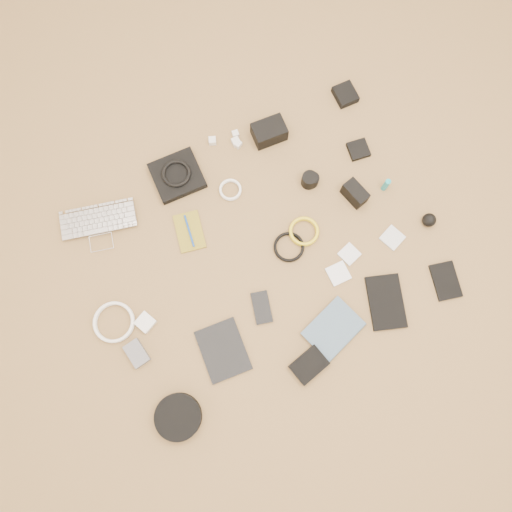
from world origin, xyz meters
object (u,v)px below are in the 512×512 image
dslr_camera (269,132)px  headphone_case (178,417)px  tablet (223,350)px  paperback (348,343)px  laptop (100,230)px  phone (262,308)px

dslr_camera → headphone_case: (-0.84, -0.83, -0.02)m
tablet → paperback: paperback is taller
laptop → phone: 0.72m
dslr_camera → phone: 0.73m
headphone_case → paperback: size_ratio=0.83×
laptop → tablet: laptop is taller
headphone_case → paperback: headphone_case is taller
laptop → headphone_case: (-0.04, -0.79, 0.01)m
tablet → headphone_case: headphone_case is taller
dslr_camera → headphone_case: bearing=-128.9°
laptop → tablet: 0.69m
laptop → tablet: (0.21, -0.66, -0.01)m
paperback → laptop: bearing=20.9°
dslr_camera → paperback: size_ratio=0.65×
tablet → phone: bearing=26.6°
paperback → tablet: bearing=48.7°
laptop → dslr_camera: bearing=19.3°
phone → paperback: size_ratio=0.61×
headphone_case → dslr_camera: bearing=44.8°
laptop → phone: laptop is taller
phone → tablet: bearing=-143.4°
tablet → headphone_case: 0.29m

